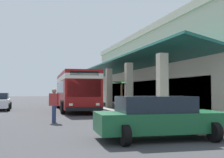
{
  "coord_description": "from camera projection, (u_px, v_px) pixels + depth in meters",
  "views": [
    {
      "loc": [
        27.29,
        -3.43,
        1.66
      ],
      "look_at": [
        6.5,
        2.55,
        2.57
      ],
      "focal_mm": 44.8,
      "sensor_mm": 36.0,
      "label": 1
    }
  ],
  "objects": [
    {
      "name": "ground",
      "position": [
        145.0,
        107.0,
        29.29
      ],
      "size": [
        120.0,
        120.0,
        0.0
      ],
      "primitive_type": "plane",
      "color": "#38383A"
    },
    {
      "name": "curb_strip",
      "position": [
        97.0,
        107.0,
        27.44
      ],
      "size": [
        35.58,
        0.5,
        0.12
      ],
      "primitive_type": "cube",
      "color": "#9E998E",
      "rests_on": "ground"
    },
    {
      "name": "plaza_building",
      "position": [
        183.0,
        71.0,
        30.25
      ],
      "size": [
        29.95,
        14.4,
        7.64
      ],
      "color": "beige",
      "rests_on": "ground"
    },
    {
      "name": "transit_bus",
      "position": [
        75.0,
        88.0,
        23.9
      ],
      "size": [
        11.3,
        3.1,
        3.34
      ],
      "color": "maroon",
      "rests_on": "ground"
    },
    {
      "name": "parked_sedan_green",
      "position": [
        159.0,
        117.0,
        9.57
      ],
      "size": [
        2.62,
        4.5,
        1.47
      ],
      "color": "#195933",
      "rests_on": "ground"
    },
    {
      "name": "pedestrian",
      "position": [
        54.0,
        103.0,
        14.56
      ],
      "size": [
        0.55,
        0.53,
        1.76
      ],
      "color": "navy",
      "rests_on": "ground"
    },
    {
      "name": "potted_palm",
      "position": [
        122.0,
        103.0,
        22.98
      ],
      "size": [
        2.16,
        1.54,
        2.54
      ],
      "color": "brown",
      "rests_on": "ground"
    }
  ]
}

